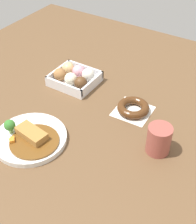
{
  "coord_description": "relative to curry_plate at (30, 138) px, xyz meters",
  "views": [
    {
      "loc": [
        0.46,
        -0.66,
        0.74
      ],
      "look_at": [
        0.01,
        0.05,
        0.03
      ],
      "focal_mm": 51.08,
      "sensor_mm": 36.0,
      "label": 1
    }
  ],
  "objects": [
    {
      "name": "donut_box",
      "position": [
        -0.07,
        0.35,
        0.01
      ],
      "size": [
        0.17,
        0.16,
        0.06
      ],
      "color": "white",
      "rests_on": "ground_plane"
    },
    {
      "name": "coffee_mug",
      "position": [
        0.37,
        0.18,
        0.03
      ],
      "size": [
        0.08,
        0.08,
        0.1
      ],
      "primitive_type": "cylinder",
      "color": "#9E4C42",
      "rests_on": "ground_plane"
    },
    {
      "name": "chocolate_ring_donut",
      "position": [
        0.21,
        0.31,
        0.0
      ],
      "size": [
        0.13,
        0.13,
        0.03
      ],
      "color": "white",
      "rests_on": "ground_plane"
    },
    {
      "name": "curry_plate",
      "position": [
        0.0,
        0.0,
        0.0
      ],
      "size": [
        0.24,
        0.24,
        0.07
      ],
      "color": "white",
      "rests_on": "ground_plane"
    },
    {
      "name": "ground_plane",
      "position": [
        0.11,
        0.16,
        -0.01
      ],
      "size": [
        1.6,
        1.6,
        0.0
      ],
      "primitive_type": "plane",
      "color": "brown"
    }
  ]
}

